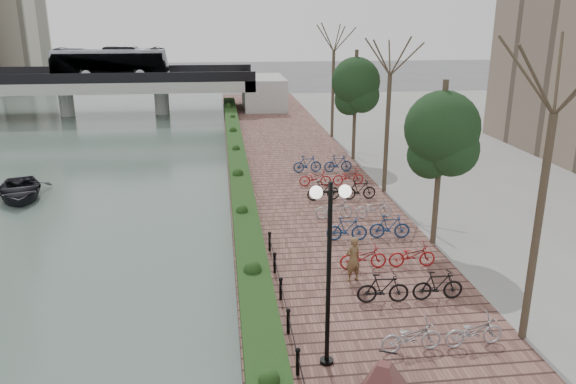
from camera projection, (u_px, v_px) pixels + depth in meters
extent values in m
cube|color=brown|center=(304.00, 190.00, 30.29)|extent=(8.00, 75.00, 0.50)
cube|color=#173914|center=(239.00, 170.00, 32.10)|extent=(1.10, 56.00, 0.60)
cylinder|color=black|center=(298.00, 363.00, 14.18)|extent=(0.10, 0.10, 0.70)
cylinder|color=black|center=(288.00, 322.00, 16.08)|extent=(0.10, 0.10, 0.70)
cylinder|color=black|center=(281.00, 290.00, 17.97)|extent=(0.10, 0.10, 0.70)
cylinder|color=black|center=(275.00, 264.00, 19.87)|extent=(0.10, 0.10, 0.70)
cylinder|color=black|center=(270.00, 242.00, 21.76)|extent=(0.10, 0.10, 0.70)
cylinder|color=black|center=(329.00, 277.00, 14.04)|extent=(0.12, 0.12, 4.98)
cylinder|color=black|center=(331.00, 192.00, 13.37)|extent=(0.70, 0.06, 0.06)
sphere|color=white|center=(316.00, 192.00, 13.33)|extent=(0.32, 0.32, 0.32)
sphere|color=white|center=(345.00, 191.00, 13.41)|extent=(0.32, 0.32, 0.32)
imported|color=brown|center=(353.00, 259.00, 19.14)|extent=(0.69, 0.59, 1.61)
imported|color=#A8A7AC|center=(410.00, 334.00, 15.30)|extent=(0.60, 1.71, 0.90)
imported|color=black|center=(383.00, 288.00, 17.75)|extent=(0.47, 1.66, 1.00)
imported|color=maroon|center=(363.00, 256.00, 20.23)|extent=(0.60, 1.71, 0.90)
imported|color=navy|center=(347.00, 229.00, 22.68)|extent=(0.47, 1.66, 1.00)
imported|color=#A8A7AC|center=(334.00, 209.00, 25.15)|extent=(0.60, 1.71, 0.90)
imported|color=black|center=(324.00, 191.00, 27.60)|extent=(0.47, 1.66, 1.00)
imported|color=maroon|center=(315.00, 178.00, 30.08)|extent=(0.60, 1.72, 0.90)
imported|color=navy|center=(308.00, 165.00, 32.53)|extent=(0.47, 1.66, 1.00)
imported|color=#A8A7AC|center=(473.00, 329.00, 15.51)|extent=(0.60, 1.71, 0.90)
imported|color=black|center=(438.00, 285.00, 17.96)|extent=(0.47, 1.66, 1.00)
imported|color=maroon|center=(411.00, 254.00, 20.44)|extent=(0.60, 1.71, 0.90)
imported|color=navy|center=(390.00, 227.00, 22.88)|extent=(0.47, 1.66, 1.00)
imported|color=#A8A7AC|center=(373.00, 208.00, 25.36)|extent=(0.60, 1.71, 0.90)
imported|color=black|center=(360.00, 190.00, 27.81)|extent=(0.47, 1.66, 1.00)
imported|color=maroon|center=(348.00, 177.00, 30.29)|extent=(0.60, 1.72, 0.90)
imported|color=navy|center=(338.00, 164.00, 32.73)|extent=(0.47, 1.66, 1.00)
cube|color=#A7A8A2|center=(64.00, 85.00, 53.34)|extent=(36.00, 8.00, 1.00)
cube|color=black|center=(52.00, 79.00, 49.36)|extent=(36.00, 0.15, 0.90)
cube|color=black|center=(73.00, 71.00, 56.75)|extent=(36.00, 0.15, 0.90)
cylinder|color=#A7A8A2|center=(66.00, 103.00, 53.86)|extent=(1.40, 1.40, 2.50)
cylinder|color=#A7A8A2|center=(162.00, 101.00, 54.89)|extent=(1.40, 1.40, 2.50)
imported|color=silver|center=(110.00, 63.00, 53.24)|extent=(2.52, 10.77, 3.00)
imported|color=black|center=(19.00, 190.00, 29.50)|extent=(4.46, 5.33, 0.95)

